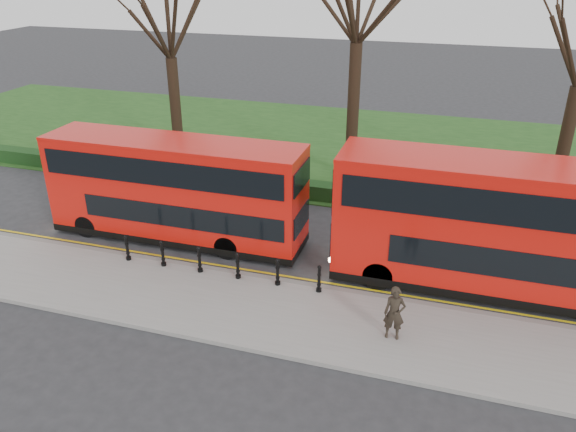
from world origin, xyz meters
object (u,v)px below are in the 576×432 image
(pedestrian, at_px, (394,313))
(bus_rear, at_px, (510,230))
(bollard_row, at_px, (218,263))
(bus_lead, at_px, (175,191))

(pedestrian, bearing_deg, bus_rear, 45.30)
(bollard_row, height_order, bus_rear, bus_rear)
(bollard_row, xyz_separation_m, bus_rear, (9.88, 2.24, 1.74))
(bollard_row, relative_size, pedestrian, 4.37)
(bus_rear, relative_size, pedestrian, 6.72)
(bus_lead, relative_size, pedestrian, 6.03)
(bollard_row, bearing_deg, bus_rear, 12.77)
(bollard_row, relative_size, bus_rear, 0.65)
(bollard_row, bearing_deg, pedestrian, -15.43)
(bollard_row, bearing_deg, bus_lead, 139.04)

